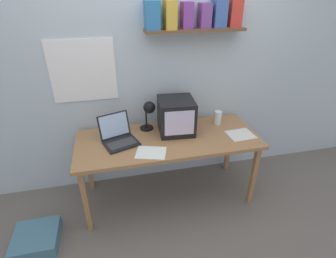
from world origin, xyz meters
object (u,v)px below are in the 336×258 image
object	(u,v)px
corner_desk	(168,143)
crt_monitor	(176,116)
juice_glass	(218,118)
laptop	(118,135)
loose_paper_near_laptop	(151,153)
floor_cushion	(36,239)
desk_lamp	(149,111)
loose_paper_near_monitor	(241,135)

from	to	relation	value
corner_desk	crt_monitor	size ratio (longest dim) A/B	4.60
juice_glass	laptop	bearing A→B (deg)	-172.97
crt_monitor	loose_paper_near_laptop	world-z (taller)	crt_monitor
floor_cushion	desk_lamp	bearing A→B (deg)	25.57
loose_paper_near_laptop	corner_desk	bearing A→B (deg)	46.64
laptop	desk_lamp	bearing A→B (deg)	3.46
crt_monitor	desk_lamp	world-z (taller)	crt_monitor
corner_desk	floor_cushion	xyz separation A→B (m)	(-1.28, -0.36, -0.61)
corner_desk	desk_lamp	xyz separation A→B (m)	(-0.15, 0.18, 0.29)
floor_cushion	loose_paper_near_laptop	bearing A→B (deg)	7.49
juice_glass	floor_cushion	size ratio (longest dim) A/B	0.38
crt_monitor	loose_paper_near_monitor	size ratio (longest dim) A/B	1.44
corner_desk	juice_glass	world-z (taller)	juice_glass
corner_desk	loose_paper_near_laptop	size ratio (longest dim) A/B	5.67
loose_paper_near_laptop	floor_cushion	bearing A→B (deg)	-172.51
crt_monitor	desk_lamp	size ratio (longest dim) A/B	1.17
laptop	crt_monitor	bearing A→B (deg)	-11.91
laptop	floor_cushion	distance (m)	1.16
laptop	juice_glass	size ratio (longest dim) A/B	2.69
corner_desk	floor_cushion	bearing A→B (deg)	-164.35
crt_monitor	loose_paper_near_monitor	xyz separation A→B (m)	(0.61, -0.22, -0.17)
crt_monitor	desk_lamp	distance (m)	0.28
corner_desk	loose_paper_near_monitor	world-z (taller)	loose_paper_near_monitor
laptop	corner_desk	bearing A→B (deg)	-24.83
loose_paper_near_monitor	loose_paper_near_laptop	size ratio (longest dim) A/B	0.85
floor_cushion	loose_paper_near_monitor	bearing A→B (deg)	7.38
crt_monitor	loose_paper_near_laptop	bearing A→B (deg)	-128.71
crt_monitor	loose_paper_near_laptop	xyz separation A→B (m)	(-0.32, -0.34, -0.17)
loose_paper_near_laptop	floor_cushion	distance (m)	1.27
desk_lamp	floor_cushion	xyz separation A→B (m)	(-1.13, -0.54, -0.89)
corner_desk	crt_monitor	bearing A→B (deg)	47.49
desk_lamp	corner_desk	bearing A→B (deg)	-72.21
desk_lamp	loose_paper_near_monitor	xyz separation A→B (m)	(0.87, -0.28, -0.23)
corner_desk	loose_paper_near_monitor	xyz separation A→B (m)	(0.72, -0.10, 0.06)
crt_monitor	floor_cushion	world-z (taller)	crt_monitor
laptop	loose_paper_near_laptop	size ratio (longest dim) A/B	1.23
loose_paper_near_laptop	crt_monitor	bearing A→B (deg)	46.94
juice_glass	loose_paper_near_laptop	world-z (taller)	juice_glass
laptop	loose_paper_near_monitor	size ratio (longest dim) A/B	1.44
loose_paper_near_laptop	laptop	bearing A→B (deg)	135.28
juice_glass	corner_desk	bearing A→B (deg)	-163.01
juice_glass	floor_cushion	distance (m)	2.07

